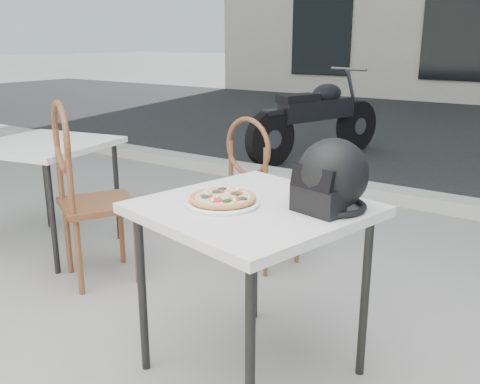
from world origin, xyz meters
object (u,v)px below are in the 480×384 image
Objects in this scene: plate at (223,203)px; helmet at (331,179)px; motorcycle at (317,120)px; cafe_chair_main at (258,185)px; cafe_table_main at (253,221)px; cafe_table_side at (44,152)px; cafe_chair_side at (83,183)px; pizza at (223,198)px.

helmet reaches higher than plate.
cafe_chair_main is at bearing -52.71° from motorcycle.
motorcycle reaches higher than cafe_table_main.
cafe_table_side is at bearing -174.28° from helmet.
plate is at bearing -14.67° from cafe_table_side.
helmet is (0.28, 0.12, 0.19)m from cafe_table_main.
motorcycle is at bearing 113.41° from cafe_table_main.
cafe_chair_side reaches higher than motorcycle.
plate is 1.26m from cafe_chair_side.
cafe_chair_main is (-0.60, 0.97, -0.16)m from cafe_table_main.
helmet is 1.27m from cafe_chair_main.
helmet is 0.36× the size of cafe_table_side.
cafe_table_side is 0.67m from cafe_chair_side.
pizza is 0.44m from helmet.
cafe_chair_side reaches higher than plate.
pizza is 1.26m from cafe_chair_side.
plate is at bearing 126.99° from cafe_chair_main.
motorcycle is at bearing -55.61° from cafe_chair_side.
pizza is 0.31× the size of cafe_chair_side.
cafe_table_side is (-1.84, 0.48, -0.12)m from pizza.
helmet reaches higher than pizza.
cafe_chair_side reaches higher than cafe_table_main.
plate is at bearing -51.36° from motorcycle.
cafe_table_side is (-1.94, 0.41, -0.02)m from cafe_table_main.
cafe_table_main is 0.88× the size of cafe_chair_side.
cafe_table_main is 1.33m from cafe_chair_side.
plate is (-0.10, -0.07, 0.08)m from cafe_table_main.
cafe_chair_side is at bearing 166.93° from pizza.
plate reaches higher than cafe_table_main.
cafe_table_side is at bearing 165.33° from pizza.
helmet is 0.35× the size of cafe_chair_main.
cafe_chair_main is at bearing 121.89° from cafe_table_main.
helmet is (0.38, 0.19, 0.09)m from pizza.
cafe_chair_side is 3.90m from motorcycle.
motorcycle reaches higher than plate.
motorcycle is (-1.77, 4.08, -0.23)m from cafe_table_main.
cafe_chair_main reaches higher than cafe_table_main.
cafe_table_main is 0.15m from plate.
motorcycle is (-1.17, 3.12, -0.07)m from cafe_chair_main.
cafe_table_side is at bearing -75.99° from motorcycle.
cafe_chair_main is 0.47× the size of motorcycle.
cafe_table_side is at bearing 33.65° from cafe_chair_main.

